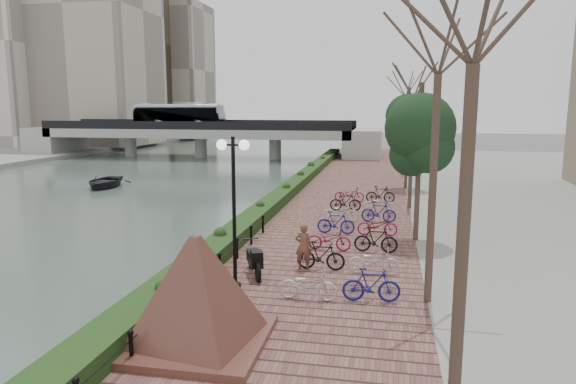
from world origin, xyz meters
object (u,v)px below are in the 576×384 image
(boat, at_px, (104,181))
(lamppost, at_px, (234,179))
(granite_monument, at_px, (197,290))
(motorcycle, at_px, (254,259))
(pedestrian, at_px, (304,246))

(boat, bearing_deg, lamppost, -59.02)
(granite_monument, bearing_deg, motorcycle, 89.72)
(granite_monument, distance_m, pedestrian, 6.29)
(boat, bearing_deg, pedestrian, -52.82)
(motorcycle, height_order, pedestrian, pedestrian)
(granite_monument, relative_size, lamppost, 1.07)
(lamppost, bearing_deg, motorcycle, 75.64)
(lamppost, distance_m, motorcycle, 3.08)
(granite_monument, relative_size, boat, 1.14)
(motorcycle, bearing_deg, granite_monument, -114.47)
(granite_monument, xyz_separation_m, motorcycle, (0.03, 5.12, -0.78))
(granite_monument, distance_m, lamppost, 4.45)
(granite_monument, height_order, boat, granite_monument)
(lamppost, relative_size, boat, 1.07)
(lamppost, height_order, pedestrian, lamppost)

